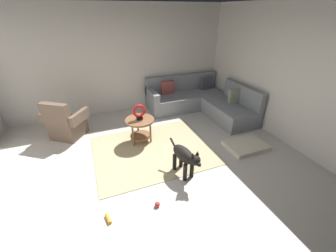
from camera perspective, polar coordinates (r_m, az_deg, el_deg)
ground_plane at (r=3.81m, az=-3.06°, el=-13.26°), size 6.00×6.00×0.10m
wall_back at (r=5.82m, az=-13.25°, el=16.68°), size 6.00×0.12×2.70m
wall_right at (r=4.80m, az=32.54°, el=10.49°), size 0.12×6.00×2.70m
area_rug at (r=4.33m, az=-4.20°, el=-6.44°), size 2.30×1.90×0.01m
sectional_couch at (r=5.93m, az=8.93°, el=6.59°), size 2.20×2.25×0.88m
armchair at (r=5.13m, az=-25.97°, el=0.54°), size 1.00×0.95×0.88m
side_table at (r=4.42m, az=-7.59°, el=0.41°), size 0.60×0.60×0.54m
torus_sculpture at (r=4.29m, az=-7.84°, el=3.87°), size 0.28×0.08×0.33m
dog_bed_mat at (r=4.67m, az=20.31°, el=-4.98°), size 0.80×0.60×0.09m
dog at (r=3.53m, az=4.63°, el=-8.30°), size 0.31×0.84×0.63m
dog_toy_ball at (r=3.25m, az=-2.91°, el=-20.47°), size 0.08×0.08×0.08m
dog_toy_rope at (r=3.22m, az=-15.91°, el=-23.03°), size 0.08×0.16×0.05m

